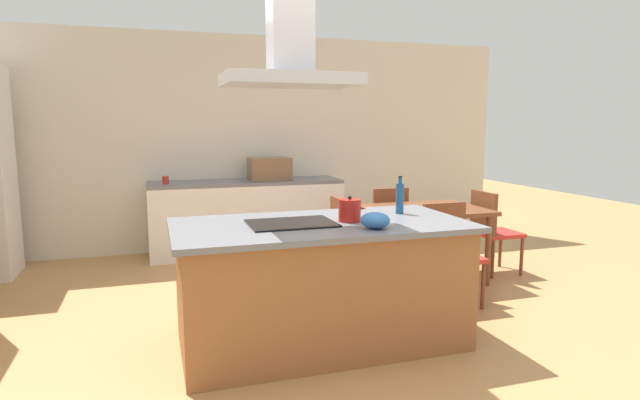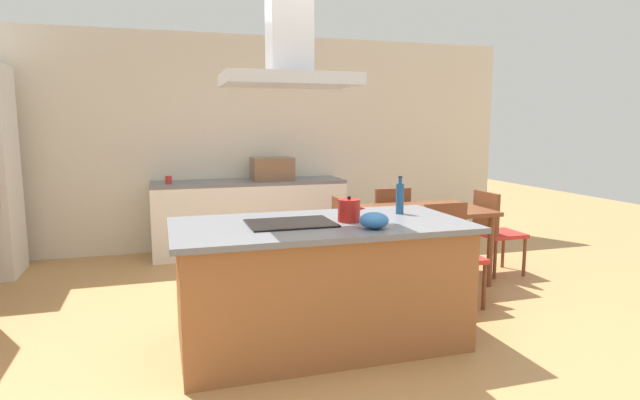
{
  "view_description": "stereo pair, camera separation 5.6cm",
  "coord_description": "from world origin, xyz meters",
  "px_view_note": "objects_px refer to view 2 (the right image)",
  "views": [
    {
      "loc": [
        -1.12,
        -3.49,
        1.6
      ],
      "look_at": [
        0.12,
        0.4,
        1.0
      ],
      "focal_mm": 29.33,
      "sensor_mm": 36.0,
      "label": 1
    },
    {
      "loc": [
        -1.07,
        -3.5,
        1.6
      ],
      "look_at": [
        0.12,
        0.4,
        1.0
      ],
      "focal_mm": 29.33,
      "sensor_mm": 36.0,
      "label": 2
    }
  ],
  "objects_px": {
    "chair_at_left_end": "(330,238)",
    "chair_at_right_end": "(494,227)",
    "cooktop": "(291,223)",
    "range_hood": "(289,48)",
    "tea_kettle": "(349,210)",
    "olive_oil_bottle": "(400,198)",
    "mixing_bowl": "(374,220)",
    "dining_table": "(416,217)",
    "chair_facing_island": "(451,247)",
    "chair_facing_back_wall": "(389,221)",
    "countertop_microwave": "(272,169)",
    "coffee_mug_red": "(169,180)"
  },
  "relations": [
    {
      "from": "mixing_bowl",
      "to": "countertop_microwave",
      "type": "distance_m",
      "value": 3.19
    },
    {
      "from": "cooktop",
      "to": "tea_kettle",
      "type": "xyz_separation_m",
      "value": [
        0.43,
        -0.03,
        0.08
      ]
    },
    {
      "from": "cooktop",
      "to": "range_hood",
      "type": "distance_m",
      "value": 1.2
    },
    {
      "from": "cooktop",
      "to": "chair_facing_island",
      "type": "distance_m",
      "value": 1.71
    },
    {
      "from": "dining_table",
      "to": "chair_at_left_end",
      "type": "height_order",
      "value": "chair_at_left_end"
    },
    {
      "from": "mixing_bowl",
      "to": "chair_facing_back_wall",
      "type": "distance_m",
      "value": 2.44
    },
    {
      "from": "chair_at_right_end",
      "to": "range_hood",
      "type": "distance_m",
      "value": 3.18
    },
    {
      "from": "olive_oil_bottle",
      "to": "countertop_microwave",
      "type": "xyz_separation_m",
      "value": [
        -0.45,
        2.72,
        0.01
      ]
    },
    {
      "from": "chair_facing_back_wall",
      "to": "chair_at_right_end",
      "type": "relative_size",
      "value": 1.0
    },
    {
      "from": "olive_oil_bottle",
      "to": "mixing_bowl",
      "type": "xyz_separation_m",
      "value": [
        -0.42,
        -0.48,
        -0.07
      ]
    },
    {
      "from": "cooktop",
      "to": "range_hood",
      "type": "height_order",
      "value": "range_hood"
    },
    {
      "from": "tea_kettle",
      "to": "range_hood",
      "type": "height_order",
      "value": "range_hood"
    },
    {
      "from": "dining_table",
      "to": "range_hood",
      "type": "relative_size",
      "value": 1.56
    },
    {
      "from": "tea_kettle",
      "to": "chair_at_right_end",
      "type": "relative_size",
      "value": 0.24
    },
    {
      "from": "chair_at_left_end",
      "to": "chair_at_right_end",
      "type": "xyz_separation_m",
      "value": [
        1.83,
        0.0,
        0.0
      ]
    },
    {
      "from": "coffee_mug_red",
      "to": "chair_facing_back_wall",
      "type": "distance_m",
      "value": 2.6
    },
    {
      "from": "chair_facing_island",
      "to": "range_hood",
      "type": "distance_m",
      "value": 2.3
    },
    {
      "from": "olive_oil_bottle",
      "to": "chair_at_right_end",
      "type": "relative_size",
      "value": 0.33
    },
    {
      "from": "tea_kettle",
      "to": "countertop_microwave",
      "type": "height_order",
      "value": "countertop_microwave"
    },
    {
      "from": "range_hood",
      "to": "coffee_mug_red",
      "type": "bearing_deg",
      "value": 105.37
    },
    {
      "from": "olive_oil_bottle",
      "to": "mixing_bowl",
      "type": "bearing_deg",
      "value": -131.21
    },
    {
      "from": "chair_facing_island",
      "to": "dining_table",
      "type": "bearing_deg",
      "value": 90.0
    },
    {
      "from": "olive_oil_bottle",
      "to": "chair_facing_island",
      "type": "distance_m",
      "value": 0.91
    },
    {
      "from": "cooktop",
      "to": "chair_at_left_end",
      "type": "height_order",
      "value": "cooktop"
    },
    {
      "from": "mixing_bowl",
      "to": "range_hood",
      "type": "xyz_separation_m",
      "value": [
        -0.5,
        0.31,
        1.15
      ]
    },
    {
      "from": "tea_kettle",
      "to": "chair_facing_island",
      "type": "height_order",
      "value": "tea_kettle"
    },
    {
      "from": "olive_oil_bottle",
      "to": "dining_table",
      "type": "relative_size",
      "value": 0.21
    },
    {
      "from": "dining_table",
      "to": "chair_at_left_end",
      "type": "xyz_separation_m",
      "value": [
        -0.92,
        -0.0,
        -0.16
      ]
    },
    {
      "from": "countertop_microwave",
      "to": "chair_facing_island",
      "type": "distance_m",
      "value": 2.68
    },
    {
      "from": "tea_kettle",
      "to": "chair_facing_island",
      "type": "bearing_deg",
      "value": 24.28
    },
    {
      "from": "cooktop",
      "to": "coffee_mug_red",
      "type": "xyz_separation_m",
      "value": [
        -0.78,
        2.83,
        0.04
      ]
    },
    {
      "from": "tea_kettle",
      "to": "chair_at_right_end",
      "type": "bearing_deg",
      "value": 29.8
    },
    {
      "from": "olive_oil_bottle",
      "to": "chair_at_left_end",
      "type": "relative_size",
      "value": 0.33
    },
    {
      "from": "chair_facing_island",
      "to": "chair_at_right_end",
      "type": "relative_size",
      "value": 1.0
    },
    {
      "from": "mixing_bowl",
      "to": "chair_facing_back_wall",
      "type": "xyz_separation_m",
      "value": [
        1.09,
        2.14,
        -0.45
      ]
    },
    {
      "from": "countertop_microwave",
      "to": "chair_at_left_end",
      "type": "distance_m",
      "value": 1.81
    },
    {
      "from": "tea_kettle",
      "to": "range_hood",
      "type": "relative_size",
      "value": 0.24
    },
    {
      "from": "chair_facing_back_wall",
      "to": "chair_at_left_end",
      "type": "bearing_deg",
      "value": -143.99
    },
    {
      "from": "mixing_bowl",
      "to": "chair_facing_back_wall",
      "type": "bearing_deg",
      "value": 63.08
    },
    {
      "from": "chair_facing_island",
      "to": "chair_at_left_end",
      "type": "relative_size",
      "value": 1.0
    },
    {
      "from": "cooktop",
      "to": "olive_oil_bottle",
      "type": "height_order",
      "value": "olive_oil_bottle"
    },
    {
      "from": "chair_facing_back_wall",
      "to": "range_hood",
      "type": "relative_size",
      "value": 0.99
    },
    {
      "from": "tea_kettle",
      "to": "olive_oil_bottle",
      "type": "relative_size",
      "value": 0.72
    },
    {
      "from": "mixing_bowl",
      "to": "chair_at_left_end",
      "type": "height_order",
      "value": "mixing_bowl"
    },
    {
      "from": "chair_facing_island",
      "to": "chair_at_left_end",
      "type": "xyz_separation_m",
      "value": [
        -0.92,
        0.67,
        0.0
      ]
    },
    {
      "from": "tea_kettle",
      "to": "chair_at_left_end",
      "type": "distance_m",
      "value": 1.3
    },
    {
      "from": "chair_at_left_end",
      "to": "chair_facing_back_wall",
      "type": "bearing_deg",
      "value": 36.01
    },
    {
      "from": "cooktop",
      "to": "chair_at_right_end",
      "type": "height_order",
      "value": "cooktop"
    },
    {
      "from": "olive_oil_bottle",
      "to": "chair_facing_back_wall",
      "type": "distance_m",
      "value": 1.87
    },
    {
      "from": "chair_at_left_end",
      "to": "olive_oil_bottle",
      "type": "bearing_deg",
      "value": -76.13
    }
  ]
}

